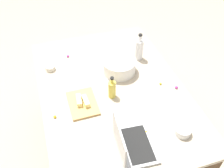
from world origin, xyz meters
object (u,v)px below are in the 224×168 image
at_px(cutting_board, 83,103).
at_px(butter_stick_left, 86,101).
at_px(butter_stick_right, 79,100).
at_px(mixing_bowl_large, 119,66).
at_px(ramekin_medium, 50,68).
at_px(laptop, 131,143).
at_px(bottle_oil, 112,89).
at_px(ramekin_small, 183,131).
at_px(bottle_vinegar, 139,49).

height_order(cutting_board, butter_stick_left, butter_stick_left).
relative_size(cutting_board, butter_stick_right, 2.56).
bearing_deg(mixing_bowl_large, ramekin_medium, 70.07).
xyz_separation_m(laptop, bottle_oil, (0.46, -0.02, 0.03)).
distance_m(bottle_oil, ramekin_small, 0.58).
bearing_deg(ramekin_small, butter_stick_right, 51.86).
distance_m(bottle_oil, ramekin_medium, 0.61).
xyz_separation_m(laptop, butter_stick_left, (0.44, 0.19, -0.01)).
bearing_deg(mixing_bowl_large, bottle_vinegar, -61.60).
relative_size(mixing_bowl_large, cutting_board, 0.99).
relative_size(bottle_vinegar, ramekin_medium, 3.22).
bearing_deg(cutting_board, butter_stick_left, -110.58).
xyz_separation_m(bottle_vinegar, butter_stick_left, (-0.40, 0.58, -0.06)).
xyz_separation_m(bottle_vinegar, cutting_board, (-0.39, 0.60, -0.09)).
bearing_deg(ramekin_medium, mixing_bowl_large, -109.93).
bearing_deg(ramekin_small, ramekin_medium, 39.12).
distance_m(butter_stick_left, ramekin_medium, 0.52).
distance_m(butter_stick_left, butter_stick_right, 0.05).
distance_m(bottle_oil, cutting_board, 0.24).
bearing_deg(cutting_board, bottle_vinegar, -57.12).
relative_size(butter_stick_left, ramekin_small, 1.03).
height_order(mixing_bowl_large, butter_stick_left, mixing_bowl_large).
height_order(cutting_board, ramekin_small, ramekin_small).
bearing_deg(butter_stick_left, butter_stick_right, 63.78).
distance_m(butter_stick_right, ramekin_small, 0.76).
height_order(mixing_bowl_large, cutting_board, mixing_bowl_large).
relative_size(mixing_bowl_large, bottle_oil, 1.45).
height_order(cutting_board, butter_stick_right, butter_stick_right).
bearing_deg(bottle_vinegar, laptop, 154.99).
distance_m(cutting_board, ramekin_small, 0.74).
height_order(laptop, ramekin_medium, laptop).
distance_m(bottle_oil, butter_stick_left, 0.21).
bearing_deg(butter_stick_left, bottle_vinegar, -55.54).
bearing_deg(bottle_vinegar, butter_stick_left, 124.46).
relative_size(laptop, mixing_bowl_large, 1.17).
height_order(bottle_oil, butter_stick_left, bottle_oil).
bearing_deg(laptop, bottle_vinegar, -25.01).
relative_size(butter_stick_left, butter_stick_right, 1.00).
xyz_separation_m(cutting_board, ramekin_medium, (0.47, 0.18, 0.01)).
xyz_separation_m(mixing_bowl_large, ramekin_small, (-0.72, -0.20, -0.04)).
xyz_separation_m(cutting_board, ramekin_small, (-0.46, -0.58, 0.02)).
distance_m(bottle_vinegar, butter_stick_right, 0.73).
bearing_deg(ramekin_medium, butter_stick_left, -157.43).
distance_m(laptop, butter_stick_right, 0.52).
xyz_separation_m(laptop, ramekin_small, (-0.00, -0.37, -0.02)).
bearing_deg(bottle_oil, cutting_board, 93.06).
bearing_deg(ramekin_small, bottle_oil, 36.27).
relative_size(mixing_bowl_large, bottle_vinegar, 1.11).
distance_m(ramekin_small, ramekin_medium, 1.19).
bearing_deg(mixing_bowl_large, butter_stick_left, 127.89).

